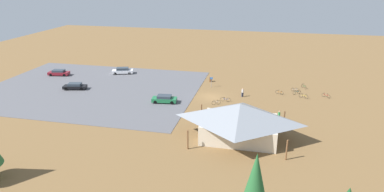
{
  "coord_description": "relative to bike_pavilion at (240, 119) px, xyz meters",
  "views": [
    {
      "loc": [
        -9.45,
        59.08,
        21.94
      ],
      "look_at": [
        2.94,
        3.53,
        1.2
      ],
      "focal_mm": 31.39,
      "sensor_mm": 36.0,
      "label": 1
    }
  ],
  "objects": [
    {
      "name": "bicycle_yellow_lone_east",
      "position": [
        -10.44,
        -18.95,
        -2.55
      ],
      "size": [
        1.62,
        0.89,
        0.91
      ],
      "color": "black",
      "rests_on": "ground"
    },
    {
      "name": "visitor_near_lot",
      "position": [
        -5.66,
        -7.14,
        -2.04
      ],
      "size": [
        0.36,
        0.39,
        1.74
      ],
      "color": "#2D3347",
      "rests_on": "ground"
    },
    {
      "name": "bicycle_white_near_sign",
      "position": [
        5.06,
        -12.1,
        -2.56
      ],
      "size": [
        1.53,
        0.92,
        0.86
      ],
      "color": "black",
      "rests_on": "ground"
    },
    {
      "name": "visitor_at_bikes",
      "position": [
        0.83,
        -17.25,
        -2.08
      ],
      "size": [
        0.4,
        0.38,
        1.66
      ],
      "color": "#2D3347",
      "rests_on": "ground"
    },
    {
      "name": "car_maroon_mid_lot",
      "position": [
        43.0,
        -22.24,
        -2.23
      ],
      "size": [
        4.87,
        2.42,
        1.34
      ],
      "color": "maroon",
      "rests_on": "parking_lot_asphalt"
    },
    {
      "name": "car_green_far_end",
      "position": [
        14.36,
        -10.98,
        -2.21
      ],
      "size": [
        4.62,
        2.35,
        1.37
      ],
      "color": "#1E6B3D",
      "rests_on": "parking_lot_asphalt"
    },
    {
      "name": "pine_midwest",
      "position": [
        -2.83,
        19.1,
        2.55
      ],
      "size": [
        2.69,
        2.69,
        8.48
      ],
      "color": "brown",
      "rests_on": "ground"
    },
    {
      "name": "bicycle_red_yard_right",
      "position": [
        -14.61,
        -20.28,
        -2.6
      ],
      "size": [
        1.41,
        1.01,
        0.81
      ],
      "color": "black",
      "rests_on": "ground"
    },
    {
      "name": "ground",
      "position": [
        6.6,
        -15.85,
        -2.95
      ],
      "size": [
        160.0,
        160.0,
        0.0
      ],
      "primitive_type": "plane",
      "color": "brown",
      "rests_on": "ground"
    },
    {
      "name": "car_black_near_entry",
      "position": [
        34.13,
        -14.18,
        -2.26
      ],
      "size": [
        4.82,
        2.66,
        1.28
      ],
      "color": "black",
      "rests_on": "parking_lot_asphalt"
    },
    {
      "name": "car_white_front_row",
      "position": [
        29.33,
        -26.79,
        -2.18
      ],
      "size": [
        5.12,
        3.24,
        1.45
      ],
      "color": "white",
      "rests_on": "parking_lot_asphalt"
    },
    {
      "name": "bike_pavilion",
      "position": [
        0.0,
        0.0,
        0.0
      ],
      "size": [
        13.04,
        9.86,
        5.19
      ],
      "color": "beige",
      "rests_on": "ground"
    },
    {
      "name": "bicycle_teal_front_row",
      "position": [
        -9.32,
        -20.94,
        -2.56
      ],
      "size": [
        1.52,
        1.06,
        0.86
      ],
      "color": "black",
      "rests_on": "ground"
    },
    {
      "name": "bicycle_blue_mid_cluster",
      "position": [
        3.63,
        -13.98,
        -2.56
      ],
      "size": [
        1.85,
        0.48,
        0.87
      ],
      "color": "black",
      "rests_on": "ground"
    },
    {
      "name": "bicycle_orange_by_bin",
      "position": [
        -6.07,
        -20.16,
        -2.58
      ],
      "size": [
        1.46,
        0.87,
        0.82
      ],
      "color": "black",
      "rests_on": "ground"
    },
    {
      "name": "bicycle_silver_edge_south",
      "position": [
        -9.12,
        -22.59,
        -2.6
      ],
      "size": [
        1.62,
        0.48,
        0.75
      ],
      "color": "black",
      "rests_on": "ground"
    },
    {
      "name": "trash_bin",
      "position": [
        8.3,
        -25.3,
        -2.5
      ],
      "size": [
        0.6,
        0.6,
        0.9
      ],
      "primitive_type": "cylinder",
      "color": "brown",
      "rests_on": "ground"
    },
    {
      "name": "bicycle_green_edge_north",
      "position": [
        -11.03,
        -24.93,
        -2.57
      ],
      "size": [
        0.94,
        1.57,
        0.88
      ],
      "color": "black",
      "rests_on": "ground"
    },
    {
      "name": "parking_lot_asphalt",
      "position": [
        31.1,
        -15.59,
        -2.93
      ],
      "size": [
        42.62,
        33.0,
        0.05
      ],
      "primitive_type": "cube",
      "color": "#56565B",
      "rests_on": "ground"
    },
    {
      "name": "lot_sign",
      "position": [
        7.57,
        -21.68,
        -1.54
      ],
      "size": [
        0.56,
        0.08,
        2.2
      ],
      "color": "#99999E",
      "rests_on": "ground"
    }
  ]
}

